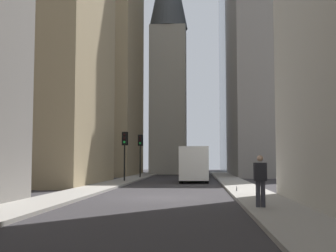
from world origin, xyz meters
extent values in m
plane|color=#302D30|center=(0.00, 0.00, 0.00)|extent=(135.00, 135.00, 0.00)
cube|color=gray|center=(0.00, 4.50, 0.07)|extent=(90.00, 2.20, 0.14)
cube|color=gray|center=(0.00, -4.50, 0.07)|extent=(90.00, 2.20, 0.14)
cube|color=gray|center=(31.75, -10.60, 14.98)|extent=(18.24, 10.00, 29.97)
cube|color=#9E8966|center=(31.09, 10.60, 15.34)|extent=(13.31, 10.00, 30.68)
cube|color=#9E8966|center=(11.05, 10.60, 12.46)|extent=(12.52, 10.00, 24.92)
cube|color=#B7B2A5|center=(37.54, 2.25, 9.72)|extent=(4.72, 4.72, 19.44)
cube|color=silver|center=(14.67, -1.40, 1.54)|extent=(4.60, 2.25, 2.60)
cube|color=#38383D|center=(17.87, -1.40, 1.19)|extent=(1.90, 2.25, 1.90)
cube|color=black|center=(17.87, -1.40, 1.79)|extent=(1.92, 2.09, 0.64)
cylinder|color=black|center=(17.87, -2.38, 0.44)|extent=(0.88, 0.28, 0.88)
cylinder|color=black|center=(17.87, -0.41, 0.44)|extent=(0.88, 0.28, 0.88)
cylinder|color=black|center=(13.27, -2.38, 0.44)|extent=(0.88, 0.28, 0.88)
cylinder|color=black|center=(13.27, -0.41, 0.44)|extent=(0.88, 0.28, 0.88)
cube|color=slate|center=(22.64, -1.40, 0.53)|extent=(4.30, 1.78, 0.70)
cube|color=black|center=(22.44, -1.40, 1.15)|extent=(2.10, 1.58, 0.54)
cylinder|color=black|center=(23.99, -2.18, 0.32)|extent=(0.64, 0.22, 0.64)
cylinder|color=black|center=(23.99, -0.62, 0.32)|extent=(0.64, 0.22, 0.64)
cylinder|color=black|center=(21.29, -2.18, 0.32)|extent=(0.64, 0.22, 0.64)
cylinder|color=black|center=(21.29, -0.62, 0.32)|extent=(0.64, 0.22, 0.64)
cylinder|color=black|center=(14.51, 4.21, 1.62)|extent=(0.12, 0.12, 2.95)
cube|color=black|center=(14.51, 4.21, 3.54)|extent=(0.28, 0.32, 0.90)
cube|color=black|center=(14.66, 4.21, 3.54)|extent=(0.03, 0.52, 1.10)
sphere|color=black|center=(14.35, 4.21, 3.84)|extent=(0.20, 0.20, 0.20)
sphere|color=black|center=(14.35, 4.21, 3.54)|extent=(0.20, 0.20, 0.20)
sphere|color=green|center=(14.35, 4.21, 3.24)|extent=(0.20, 0.20, 0.20)
cylinder|color=black|center=(22.32, 3.96, 1.73)|extent=(0.12, 0.12, 3.17)
cube|color=black|center=(22.32, 3.96, 3.76)|extent=(0.28, 0.32, 0.90)
cube|color=black|center=(22.48, 3.96, 3.76)|extent=(0.03, 0.52, 1.10)
sphere|color=black|center=(22.16, 3.96, 4.06)|extent=(0.20, 0.20, 0.20)
sphere|color=black|center=(22.16, 3.96, 3.76)|extent=(0.20, 0.20, 0.20)
sphere|color=green|center=(22.16, 3.96, 3.46)|extent=(0.20, 0.20, 0.20)
cylinder|color=#33333D|center=(-5.41, -4.02, 0.59)|extent=(0.16, 0.16, 0.91)
cylinder|color=#33333D|center=(-5.41, -3.85, 0.59)|extent=(0.16, 0.16, 0.91)
cube|color=#232328|center=(-5.41, -3.94, 1.37)|extent=(0.26, 0.44, 0.63)
sphere|color=tan|center=(-5.41, -3.94, 1.83)|extent=(0.22, 0.22, 0.22)
cylinder|color=#999EA3|center=(2.85, -3.79, 0.24)|extent=(0.07, 0.07, 0.20)
cylinder|color=#999EA3|center=(2.85, -3.79, 0.38)|extent=(0.03, 0.03, 0.07)
camera|label=1|loc=(-21.28, -1.81, 1.75)|focal=47.82mm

